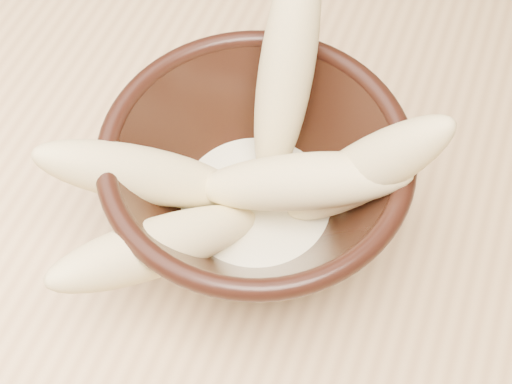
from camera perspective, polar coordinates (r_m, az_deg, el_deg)
table at (r=0.57m, az=-11.27°, el=-3.89°), size 1.20×0.80×0.75m
bowl at (r=0.43m, az=0.00°, el=0.59°), size 0.18×0.18×0.10m
milk_puddle at (r=0.45m, az=0.00°, el=-1.04°), size 0.10×0.10×0.01m
banana_upright at (r=0.42m, az=2.45°, el=9.78°), size 0.05×0.11×0.14m
banana_left at (r=0.41m, az=-8.88°, el=1.34°), size 0.13×0.09×0.10m
banana_right at (r=0.40m, az=8.53°, el=1.60°), size 0.11×0.06×0.12m
banana_across at (r=0.40m, az=3.51°, el=0.83°), size 0.14×0.06×0.08m
banana_front at (r=0.40m, az=-7.62°, el=-4.28°), size 0.11×0.13×0.09m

